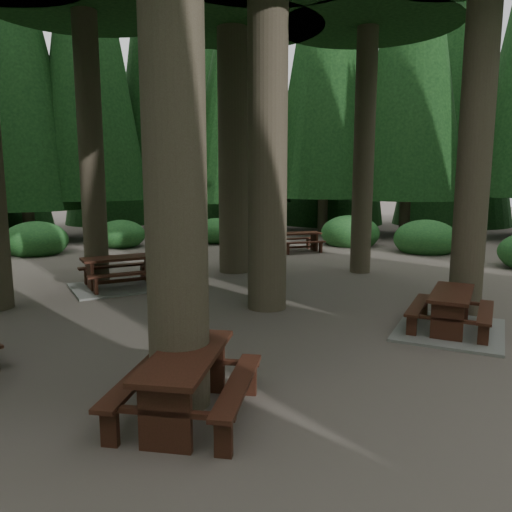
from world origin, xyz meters
TOP-DOWN VIEW (x-y plane):
  - ground at (0.00, 0.00)m, footprint 80.00×80.00m
  - picnic_table_a at (2.67, -3.09)m, footprint 2.87×2.73m
  - picnic_table_c at (-1.21, 3.93)m, footprint 2.58×2.20m
  - picnic_table_d at (6.51, 6.25)m, footprint 1.97×1.74m
  - picnic_table_e at (-2.91, -3.41)m, footprint 2.39×2.40m
  - shrub_ring at (0.70, 0.75)m, footprint 23.86×24.64m

SIDE VIEW (x-z plane):
  - ground at x=0.00m, z-range 0.00..0.00m
  - picnic_table_a at x=2.67m, z-range -0.12..0.64m
  - picnic_table_c at x=-1.21m, z-range -0.13..0.69m
  - shrub_ring at x=0.70m, z-range -0.35..1.15m
  - picnic_table_d at x=6.51m, z-range 0.12..0.85m
  - picnic_table_e at x=-2.91m, z-range 0.13..0.95m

